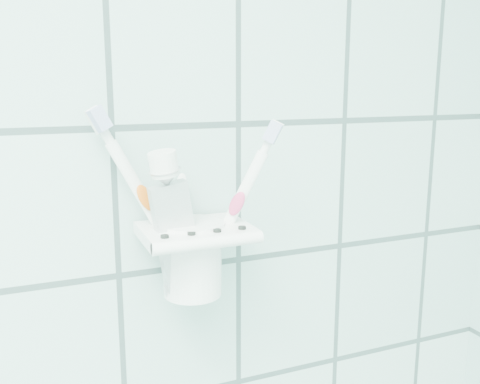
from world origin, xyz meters
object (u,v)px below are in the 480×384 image
Objects in this scene: holder_bracket at (195,233)px; toothbrush_blue at (196,195)px; toothbrush_pink at (190,186)px; toothbrush_orange at (197,195)px; toothpaste_tube at (183,209)px; cup at (192,255)px.

toothbrush_blue is at bearing 58.13° from holder_bracket.
toothbrush_pink is (0.00, 0.02, 0.05)m from holder_bracket.
toothbrush_orange is 1.21× the size of toothpaste_tube.
toothbrush_pink is (0.00, 0.01, 0.07)m from cup.
cup is 0.51× the size of toothpaste_tube.
toothbrush_blue is 0.01m from toothbrush_orange.
toothpaste_tube reaches higher than cup.
toothbrush_blue reaches higher than toothbrush_orange.
toothbrush_pink is at bearing 49.03° from toothpaste_tube.
holder_bracket is 0.05m from toothbrush_pink.
toothbrush_pink reaches higher than toothpaste_tube.
toothbrush_pink reaches higher than toothbrush_orange.
toothbrush_blue is (0.01, 0.00, 0.06)m from cup.
toothpaste_tube is at bearing -142.94° from toothbrush_blue.
holder_bracket is 0.71× the size of toothpaste_tube.
toothbrush_blue is at bearing 24.98° from cup.
toothpaste_tube is (-0.01, -0.00, 0.03)m from holder_bracket.
toothbrush_blue reaches higher than cup.
toothbrush_orange is 0.03m from toothpaste_tube.
cup is at bearing -105.75° from toothbrush_orange.
cup is 0.07m from toothbrush_blue.
holder_bracket is 0.03m from cup.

